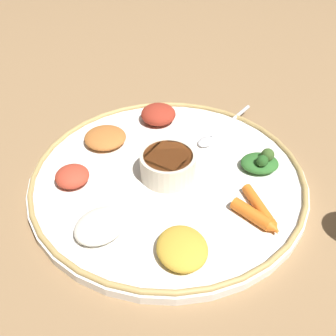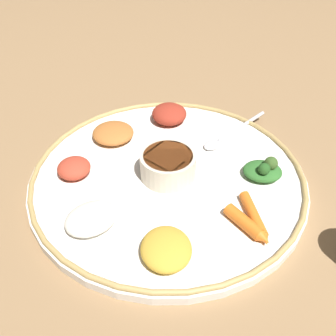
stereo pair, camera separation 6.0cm
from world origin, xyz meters
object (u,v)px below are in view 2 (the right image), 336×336
at_px(carrot_near_spoon, 247,224).
at_px(carrot_outer, 255,218).
at_px(spoon, 227,136).
at_px(greens_pile, 264,170).
at_px(center_bowl, 168,165).

distance_m(carrot_near_spoon, carrot_outer, 0.02).
height_order(spoon, greens_pile, greens_pile).
xyz_separation_m(greens_pile, carrot_near_spoon, (0.07, -0.09, -0.00)).
bearing_deg(spoon, carrot_near_spoon, -28.12).
bearing_deg(spoon, center_bowl, -74.67).
bearing_deg(carrot_near_spoon, spoon, 151.88).
xyz_separation_m(center_bowl, spoon, (-0.04, 0.14, -0.02)).
bearing_deg(spoon, greens_pile, -5.67).
xyz_separation_m(center_bowl, carrot_near_spoon, (0.15, 0.04, -0.01)).
bearing_deg(greens_pile, carrot_outer, -46.07).
relative_size(center_bowl, carrot_outer, 0.93).
relative_size(spoon, carrot_near_spoon, 2.12).
relative_size(center_bowl, greens_pile, 1.10).
xyz_separation_m(spoon, greens_pile, (0.11, -0.01, 0.01)).
height_order(center_bowl, carrot_near_spoon, center_bowl).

